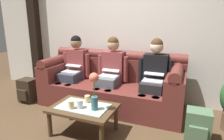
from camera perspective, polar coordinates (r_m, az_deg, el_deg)
The scene contains 14 objects.
ground_plane at distance 2.70m, azimuth -10.17°, elevation -19.49°, with size 14.00×14.00×0.00m, color #4C3823.
back_wall_patterned at distance 3.79m, azimuth 2.87°, elevation 13.67°, with size 6.00×0.12×2.90m, color silver.
timber_pillar at distance 4.73m, azimuth -21.63°, elevation 12.85°, with size 0.20×0.20×2.90m, color black.
couch at distance 3.48m, azimuth -0.22°, elevation -4.55°, with size 2.46×0.88×0.96m.
person_left at distance 3.73m, azimuth -10.92°, elevation 1.14°, with size 0.56×0.67×1.22m.
person_middle at distance 3.39m, azimuth -0.26°, elevation 0.08°, with size 0.56×0.67×1.22m.
person_right at distance 3.20m, azimuth 12.22°, elevation -1.15°, with size 0.56×0.67×1.22m.
coffee_table at distance 2.68m, azimuth -8.33°, elevation -11.52°, with size 0.85×0.58×0.39m.
flower_vase at distance 2.43m, azimuth -5.21°, elevation -5.40°, with size 0.12×0.12×0.48m.
cup_near_left at distance 2.58m, azimuth -9.39°, elevation -9.76°, with size 0.08×0.08×0.11m, color silver.
cup_near_right at distance 2.73m, azimuth -7.21°, elevation -8.38°, with size 0.07×0.07×0.10m, color #DBB77A.
cup_far_center at distance 2.59m, azimuth -11.77°, elevation -9.86°, with size 0.07×0.07×0.10m, color #DBB77A.
backpack_left at distance 4.01m, azimuth -23.37°, elevation -5.50°, with size 0.30×0.30×0.43m.
backpack_right at distance 2.77m, azimuth 23.77°, elevation -14.76°, with size 0.30×0.29×0.41m.
Camera 1 is at (1.24, -1.88, 1.50)m, focal length 31.34 mm.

